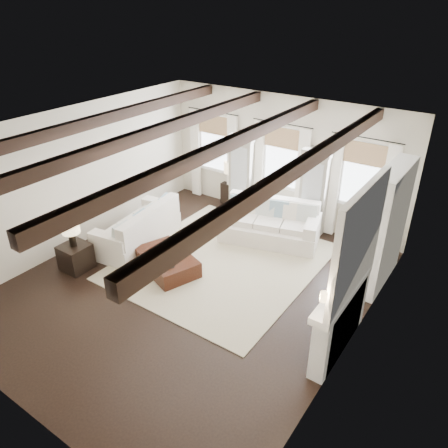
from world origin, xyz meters
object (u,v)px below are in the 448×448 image
Objects in this scene: side_table_back at (230,192)px; sofa_left at (140,229)px; side_table_front at (76,257)px; ottoman at (167,262)px; sofa_back at (270,224)px.

sofa_left is at bearing -98.43° from side_table_back.
sofa_left reaches higher than side_table_back.
ottoman is at bearing 32.95° from side_table_front.
sofa_back reaches higher than side_table_back.
sofa_left reaches higher than side_table_front.
side_table_back reaches higher than side_table_front.
sofa_back is 4.35× the size of side_table_front.
side_table_front is at bearing -126.90° from ottoman.
side_table_back is at bearing 148.76° from sofa_back.
side_table_back is (0.86, 4.67, 0.02)m from side_table_front.
sofa_back is 1.06× the size of sofa_left.
side_table_back is (-0.79, 3.61, 0.12)m from ottoman.
sofa_back is 4.12× the size of side_table_back.
side_table_front is (-1.65, -1.07, 0.10)m from ottoman.
side_table_front reaches higher than ottoman.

